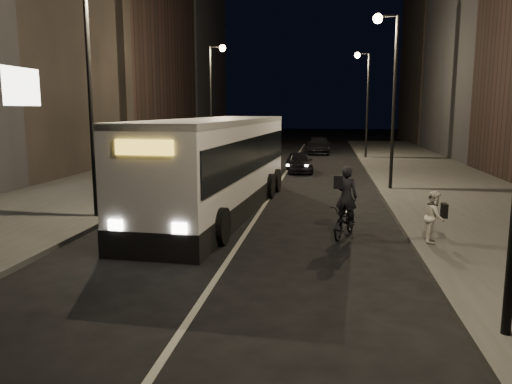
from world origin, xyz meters
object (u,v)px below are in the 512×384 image
(streetlight_right_far, at_px, (364,91))
(streetlight_left_far, at_px, (214,88))
(streetlight_right_mid, at_px, (389,78))
(car_far, at_px, (319,145))
(car_mid, at_px, (258,146))
(car_near, at_px, (299,162))
(streetlight_left_near, at_px, (96,67))
(city_bus, at_px, (218,162))
(cyclist_on_bicycle, at_px, (345,214))
(pedestrian_woman, at_px, (434,217))

(streetlight_right_far, xyz_separation_m, streetlight_left_far, (-10.66, -6.00, 0.00))
(streetlight_right_mid, distance_m, car_far, 21.34)
(car_mid, relative_size, car_far, 0.94)
(streetlight_right_far, height_order, car_near, streetlight_right_far)
(streetlight_right_mid, distance_m, streetlight_left_near, 13.33)
(city_bus, xyz_separation_m, car_near, (2.40, 12.69, -1.30))
(streetlight_right_far, height_order, cyclist_on_bicycle, streetlight_right_far)
(streetlight_right_mid, distance_m, streetlight_left_far, 14.62)
(city_bus, bearing_deg, streetlight_left_far, 107.06)
(streetlight_left_near, distance_m, cyclist_on_bicycle, 9.71)
(car_far, bearing_deg, city_bus, -96.94)
(streetlight_left_near, bearing_deg, pedestrian_woman, -10.37)
(car_far, bearing_deg, streetlight_left_near, -103.63)
(cyclist_on_bicycle, bearing_deg, car_far, 111.12)
(streetlight_left_far, bearing_deg, cyclist_on_bicycle, -66.16)
(streetlight_right_far, distance_m, streetlight_left_far, 12.24)
(car_far, bearing_deg, streetlight_right_mid, -79.83)
(streetlight_left_far, xyz_separation_m, pedestrian_woman, (10.93, -20.00, -4.46))
(city_bus, height_order, cyclist_on_bicycle, city_bus)
(car_mid, bearing_deg, city_bus, 90.64)
(streetlight_right_far, xyz_separation_m, city_bus, (-6.93, -21.84, -3.41))
(streetlight_left_far, relative_size, car_far, 1.63)
(streetlight_right_far, relative_size, streetlight_left_far, 1.00)
(car_far, bearing_deg, car_mid, -155.19)
(cyclist_on_bicycle, bearing_deg, car_mid, 122.02)
(streetlight_right_far, distance_m, pedestrian_woman, 26.38)
(streetlight_left_near, xyz_separation_m, streetlight_left_far, (0.00, 18.00, 0.00))
(streetlight_left_near, height_order, streetlight_left_far, same)
(car_far, bearing_deg, car_near, -93.79)
(cyclist_on_bicycle, bearing_deg, streetlight_left_far, 132.40)
(car_near, distance_m, car_mid, 12.07)
(streetlight_left_near, xyz_separation_m, city_bus, (3.73, 2.16, -3.41))
(streetlight_right_mid, xyz_separation_m, city_bus, (-6.93, -5.84, -3.41))
(streetlight_left_near, height_order, car_mid, streetlight_left_near)
(cyclist_on_bicycle, distance_m, pedestrian_woman, 2.61)
(streetlight_right_mid, xyz_separation_m, car_near, (-4.53, 6.85, -4.71))
(car_near, bearing_deg, streetlight_right_mid, -64.05)
(streetlight_right_far, relative_size, city_bus, 0.60)
(streetlight_left_near, distance_m, city_bus, 5.50)
(pedestrian_woman, relative_size, car_far, 0.30)
(city_bus, xyz_separation_m, car_far, (3.41, 26.36, -1.23))
(streetlight_left_near, bearing_deg, car_mid, 85.79)
(cyclist_on_bicycle, xyz_separation_m, pedestrian_woman, (2.47, -0.85, 0.16))
(streetlight_left_near, height_order, car_far, streetlight_left_near)
(car_mid, bearing_deg, car_near, 106.73)
(cyclist_on_bicycle, bearing_deg, car_near, 116.85)
(streetlight_left_near, relative_size, car_near, 2.13)
(streetlight_right_far, bearing_deg, cyclist_on_bicycle, -95.00)
(car_near, bearing_deg, city_bus, -108.26)
(car_near, distance_m, car_far, 13.71)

